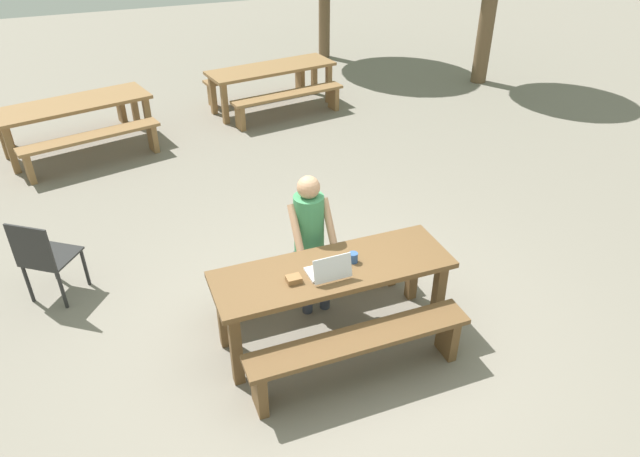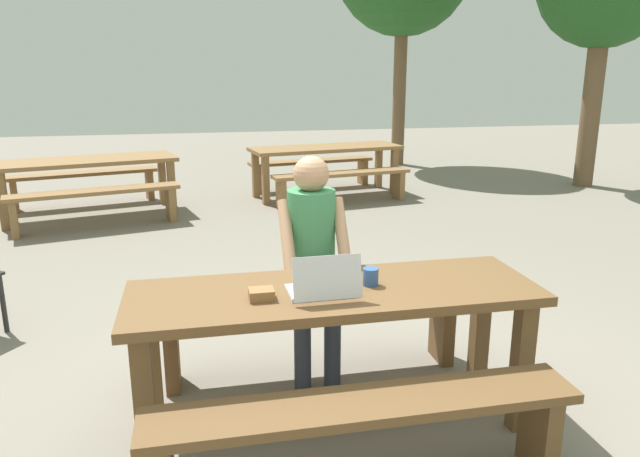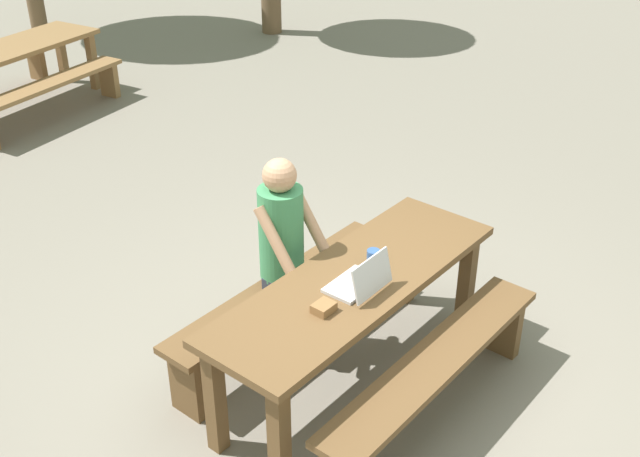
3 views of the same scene
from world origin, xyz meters
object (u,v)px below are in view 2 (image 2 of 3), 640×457
(picnic_table_front, at_px, (334,311))
(laptop, at_px, (324,286))
(picnic_table_rear, at_px, (87,167))
(coffee_mug, at_px, (371,277))
(picnic_table_mid, at_px, (326,154))
(person_seated, at_px, (313,253))
(small_pouch, at_px, (261,294))

(picnic_table_front, distance_m, laptop, 0.21)
(picnic_table_front, height_order, picnic_table_rear, picnic_table_front)
(coffee_mug, bearing_deg, picnic_table_front, -176.12)
(coffee_mug, bearing_deg, picnic_table_mid, 79.90)
(picnic_table_front, xyz_separation_m, picnic_table_rear, (-2.00, 5.17, -0.02))
(laptop, relative_size, picnic_table_mid, 0.15)
(picnic_table_rear, bearing_deg, laptop, -84.08)
(coffee_mug, xyz_separation_m, person_seated, (-0.20, 0.53, -0.02))
(small_pouch, xyz_separation_m, coffee_mug, (0.57, 0.08, 0.02))
(picnic_table_front, height_order, laptop, laptop)
(small_pouch, bearing_deg, picnic_table_rear, 107.16)
(person_seated, relative_size, picnic_table_mid, 0.60)
(picnic_table_mid, bearing_deg, picnic_table_front, -111.48)
(small_pouch, bearing_deg, picnic_table_mid, 74.73)
(small_pouch, xyz_separation_m, picnic_table_rear, (-1.62, 5.24, -0.17))
(coffee_mug, height_order, person_seated, person_seated)
(laptop, distance_m, picnic_table_mid, 6.03)
(small_pouch, height_order, picnic_table_rear, small_pouch)
(laptop, distance_m, coffee_mug, 0.29)
(picnic_table_front, xyz_separation_m, coffee_mug, (0.19, 0.01, 0.17))
(small_pouch, bearing_deg, picnic_table_front, 10.37)
(laptop, distance_m, small_pouch, 0.30)
(laptop, xyz_separation_m, small_pouch, (-0.30, 0.02, -0.03))
(person_seated, bearing_deg, small_pouch, -121.40)
(laptop, height_order, coffee_mug, laptop)
(picnic_table_front, height_order, picnic_table_mid, picnic_table_front)
(picnic_table_front, relative_size, coffee_mug, 23.13)
(laptop, relative_size, coffee_mug, 3.76)
(coffee_mug, height_order, picnic_table_mid, coffee_mug)
(person_seated, distance_m, picnic_table_mid, 5.40)
(laptop, bearing_deg, picnic_table_front, -130.80)
(small_pouch, bearing_deg, laptop, -4.41)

